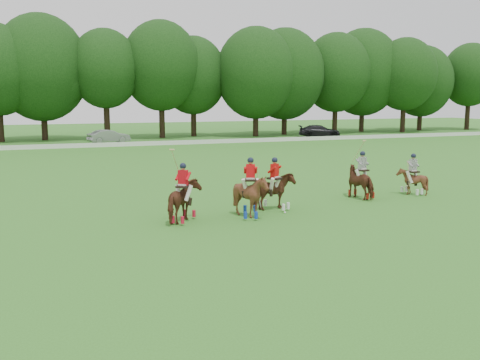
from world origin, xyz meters
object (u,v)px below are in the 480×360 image
object	(u,v)px
car_mid	(109,136)
polo_stripe_b	(412,180)
polo_stripe_a	(362,181)
polo_red_a	(183,201)
car_right	(319,131)
polo_red_b	(274,191)
polo_red_c	(250,195)
polo_ball	(285,212)

from	to	relation	value
car_mid	polo_stripe_b	bearing A→B (deg)	-178.41
polo_stripe_a	polo_red_a	bearing A→B (deg)	-169.31
car_mid	polo_stripe_b	size ratio (longest dim) A/B	2.12
car_right	polo_stripe_a	distance (m)	41.85
polo_red_a	polo_stripe_a	xyz separation A→B (m)	(9.46, 1.79, -0.02)
polo_red_b	polo_stripe_a	size ratio (longest dim) A/B	0.81
car_mid	polo_stripe_b	distance (m)	38.90
car_right	polo_red_a	distance (m)	48.29
car_mid	polo_stripe_a	distance (m)	38.15
polo_red_a	polo_stripe_b	world-z (taller)	polo_red_a
car_right	polo_stripe_b	size ratio (longest dim) A/B	2.47
polo_stripe_a	polo_red_c	bearing A→B (deg)	-163.78
polo_red_a	polo_stripe_b	bearing A→B (deg)	7.82
car_right	polo_red_b	bearing A→B (deg)	169.94
polo_red_a	polo_stripe_b	distance (m)	12.54
car_right	polo_ball	distance (m)	45.90
polo_red_a	polo_red_c	distance (m)	2.80
car_mid	polo_red_c	size ratio (longest dim) A/B	1.79
polo_red_b	polo_ball	world-z (taller)	polo_red_b
polo_red_c	polo_stripe_b	world-z (taller)	polo_red_c
polo_red_c	polo_ball	xyz separation A→B (m)	(1.63, 0.10, -0.87)
polo_red_a	polo_stripe_a	size ratio (longest dim) A/B	1.01
polo_red_c	polo_stripe_b	size ratio (longest dim) A/B	1.18
car_right	polo_stripe_a	xyz separation A→B (m)	(-18.72, -37.44, 0.08)
polo_red_a	polo_red_b	distance (m)	4.40
polo_red_c	polo_stripe_a	size ratio (longest dim) A/B	0.87
polo_red_a	car_right	bearing A→B (deg)	54.31
car_mid	polo_stripe_a	world-z (taller)	polo_stripe_a
car_right	polo_red_b	distance (m)	45.21
polo_red_a	polo_ball	size ratio (longest dim) A/B	32.18
polo_red_c	car_right	bearing A→B (deg)	57.20
polo_red_c	polo_red_b	bearing A→B (deg)	32.32
car_right	polo_red_b	xyz separation A→B (m)	(-23.85, -38.41, 0.08)
polo_red_b	car_right	bearing A→B (deg)	58.16
car_right	polo_red_a	bearing A→B (deg)	166.08
polo_red_c	polo_stripe_a	world-z (taller)	polo_stripe_a
polo_red_b	polo_red_c	bearing A→B (deg)	-147.68
polo_ball	polo_red_a	bearing A→B (deg)	179.35
polo_stripe_a	polo_ball	xyz separation A→B (m)	(-5.03, -1.84, -0.79)
car_right	polo_red_c	world-z (taller)	polo_red_c
car_mid	polo_stripe_a	size ratio (longest dim) A/B	1.56
polo_red_b	polo_ball	bearing A→B (deg)	-83.08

